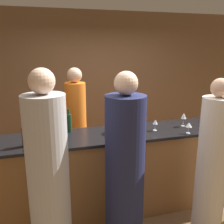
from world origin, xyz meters
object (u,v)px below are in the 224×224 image
bartender (77,133)px  guest_2 (212,167)px  guest_3 (125,174)px  guest_0 (49,186)px  ice_bucket (122,125)px  wine_bottle_0 (69,123)px  wine_bottle_1 (26,137)px

bartender → guest_2: bartender is taller
guest_2 → guest_3: size_ratio=0.95×
guest_0 → ice_bucket: bearing=38.9°
bartender → ice_bucket: bearing=124.1°
bartender → wine_bottle_0: (-0.16, -0.51, 0.33)m
guest_2 → guest_0: bearing=-179.2°
bartender → wine_bottle_0: bartender is taller
guest_2 → bartender: bearing=131.6°
bartender → wine_bottle_0: bearing=72.5°
wine_bottle_0 → guest_3: bearing=-63.7°
guest_3 → ice_bucket: size_ratio=9.56×
guest_0 → ice_bucket: 1.24m
wine_bottle_0 → ice_bucket: 0.67m
guest_0 → wine_bottle_1: guest_0 is taller
guest_0 → wine_bottle_0: (0.30, 0.96, 0.29)m
guest_0 → ice_bucket: size_ratio=9.82×
wine_bottle_1 → bartender: bearing=52.4°
guest_0 → bartender: bearing=72.6°
guest_0 → guest_3: guest_0 is taller
bartender → guest_2: (1.29, -1.45, -0.02)m
bartender → wine_bottle_1: bartender is taller
guest_3 → wine_bottle_1: (-0.95, 0.54, 0.31)m
guest_2 → ice_bucket: 1.14m
bartender → guest_2: 1.94m
guest_2 → ice_bucket: bearing=137.5°
wine_bottle_0 → wine_bottle_1: (-0.50, -0.35, -0.01)m
guest_0 → guest_2: (1.75, 0.02, -0.07)m
guest_0 → wine_bottle_1: size_ratio=6.74×
bartender → wine_bottle_0: 0.63m
guest_3 → wine_bottle_0: 1.05m
guest_3 → wine_bottle_1: guest_3 is taller
guest_3 → ice_bucket: bearing=73.9°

